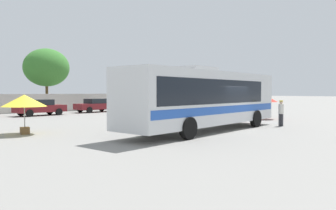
{
  "coord_description": "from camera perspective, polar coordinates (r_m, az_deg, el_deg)",
  "views": [
    {
      "loc": [
        -15.11,
        -11.59,
        2.19
      ],
      "look_at": [
        -2.59,
        2.51,
        1.43
      ],
      "focal_mm": 35.13,
      "sensor_mm": 36.0,
      "label": 1
    }
  ],
  "objects": [
    {
      "name": "ground_plane",
      "position": [
        26.45,
        -6.6,
        -2.46
      ],
      "size": [
        300.0,
        300.0,
        0.0
      ],
      "primitive_type": "plane",
      "color": "gray"
    },
    {
      "name": "perimeter_wall",
      "position": [
        38.46,
        -18.44,
        0.38
      ],
      "size": [
        80.0,
        0.3,
        1.96
      ],
      "primitive_type": "cube",
      "color": "beige",
      "rests_on": "ground_plane"
    },
    {
      "name": "coach_bus_silver_blue",
      "position": [
        18.27,
        6.38,
        1.33
      ],
      "size": [
        12.25,
        4.23,
        3.52
      ],
      "color": "silver",
      "rests_on": "ground_plane"
    },
    {
      "name": "attendant_by_bus_door",
      "position": [
        22.09,
        19.02,
        -1.07
      ],
      "size": [
        0.43,
        0.43,
        1.64
      ],
      "color": "#38383D",
      "rests_on": "ground_plane"
    },
    {
      "name": "vendor_umbrella_near_gate_yellow",
      "position": [
        18.48,
        -23.66,
        0.6
      ],
      "size": [
        2.23,
        2.23,
        2.04
      ],
      "color": "gray",
      "rests_on": "ground_plane"
    },
    {
      "name": "vendor_umbrella_secondary_red",
      "position": [
        27.59,
        16.16,
        1.12
      ],
      "size": [
        2.27,
        2.27,
        2.01
      ],
      "color": "gray",
      "rests_on": "ground_plane"
    },
    {
      "name": "parked_car_second_maroon",
      "position": [
        32.45,
        -21.41,
        -0.33
      ],
      "size": [
        4.63,
        2.31,
        1.48
      ],
      "color": "maroon",
      "rests_on": "ground_plane"
    },
    {
      "name": "parked_car_third_maroon",
      "position": [
        36.22,
        -12.34,
        0.01
      ],
      "size": [
        4.6,
        2.28,
        1.45
      ],
      "color": "maroon",
      "rests_on": "ground_plane"
    },
    {
      "name": "parked_car_rightmost_grey",
      "position": [
        39.61,
        -2.82,
        0.23
      ],
      "size": [
        4.68,
        2.16,
        1.41
      ],
      "color": "slate",
      "rests_on": "ground_plane"
    },
    {
      "name": "roadside_tree_midright",
      "position": [
        41.83,
        -20.33,
        6.11
      ],
      "size": [
        5.28,
        5.28,
        7.32
      ],
      "color": "brown",
      "rests_on": "ground_plane"
    }
  ]
}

